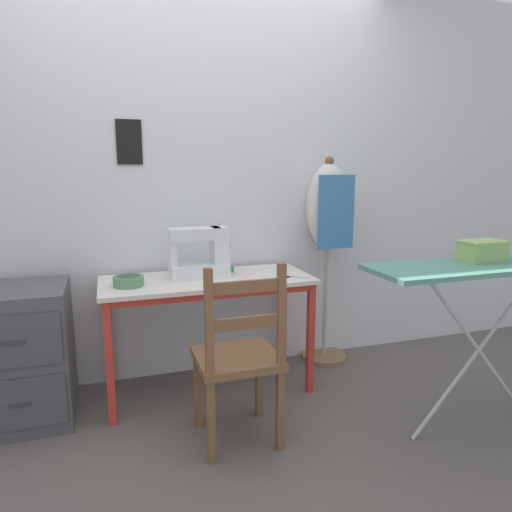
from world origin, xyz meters
The scene contains 12 objects.
ground_plane centered at (0.00, 0.00, 0.00)m, with size 14.00×14.00×0.00m, color #5B5651.
wall_back centered at (0.00, 0.59, 1.28)m, with size 10.00×0.06×2.55m.
sewing_table centered at (0.00, 0.25, 0.62)m, with size 1.23×0.53×0.71m.
sewing_machine centered at (-0.02, 0.30, 0.85)m, with size 0.36×0.18×0.32m.
fabric_bowl centered at (-0.45, 0.21, 0.74)m, with size 0.16×0.16×0.06m.
scissors centered at (0.49, 0.12, 0.71)m, with size 0.14×0.11×0.01m.
thread_spool_near_machine centered at (0.18, 0.36, 0.72)m, with size 0.04×0.04×0.03m.
wooden_chair centered at (0.03, -0.31, 0.43)m, with size 0.40×0.38×0.92m.
filing_cabinet centered at (-1.00, 0.25, 0.37)m, with size 0.46×0.51×0.73m.
dress_form centered at (0.89, 0.46, 1.01)m, with size 0.32×0.32×1.43m.
ironing_board centered at (1.23, -0.58, 0.84)m, with size 1.23×0.37×0.89m.
storage_box centered at (1.24, -0.53, 0.94)m, with size 0.22×0.14×0.11m.
Camera 1 is at (-0.54, -2.32, 1.34)m, focal length 32.00 mm.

